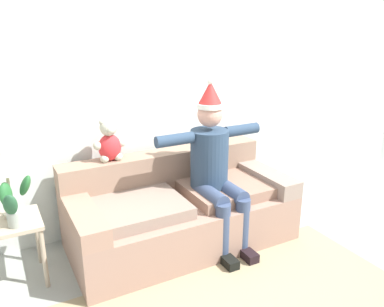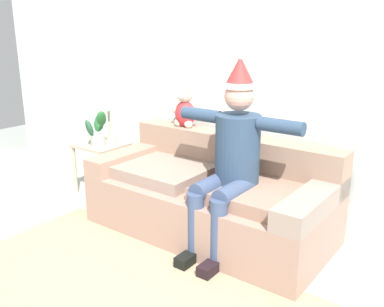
# 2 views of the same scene
# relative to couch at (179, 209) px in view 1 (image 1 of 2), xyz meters

# --- Properties ---
(ground_plane) EXTENTS (10.00, 10.00, 0.00)m
(ground_plane) POSITION_rel_couch_xyz_m (0.00, -0.99, -0.31)
(ground_plane) COLOR #989D97
(back_wall) EXTENTS (7.00, 0.10, 2.70)m
(back_wall) POSITION_rel_couch_xyz_m (0.00, 0.56, 1.04)
(back_wall) COLOR silver
(back_wall) RESTS_ON ground_plane
(couch) EXTENTS (1.99, 0.95, 0.78)m
(couch) POSITION_rel_couch_xyz_m (0.00, 0.00, 0.00)
(couch) COLOR #9B7867
(couch) RESTS_ON ground_plane
(person_seated) EXTENTS (1.02, 0.77, 1.50)m
(person_seated) POSITION_rel_couch_xyz_m (0.27, -0.16, 0.44)
(person_seated) COLOR #2A3F58
(person_seated) RESTS_ON ground_plane
(teddy_bear) EXTENTS (0.29, 0.17, 0.38)m
(teddy_bear) POSITION_rel_couch_xyz_m (-0.52, 0.30, 0.64)
(teddy_bear) COLOR red
(teddy_bear) RESTS_ON couch
(side_table) EXTENTS (0.48, 0.43, 0.52)m
(side_table) POSITION_rel_couch_xyz_m (-1.41, 0.04, 0.12)
(side_table) COLOR tan
(side_table) RESTS_ON ground_plane
(table_lamp) EXTENTS (0.24, 0.24, 0.53)m
(table_lamp) POSITION_rel_couch_xyz_m (-1.36, 0.13, 0.63)
(table_lamp) COLOR #BAAC96
(table_lamp) RESTS_ON side_table
(potted_plant) EXTENTS (0.26, 0.29, 0.40)m
(potted_plant) POSITION_rel_couch_xyz_m (-1.34, -0.05, 0.38)
(potted_plant) COLOR #ADB7AA
(potted_plant) RESTS_ON side_table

